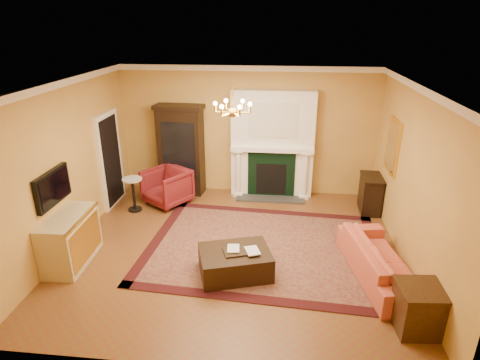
# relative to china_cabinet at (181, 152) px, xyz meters

# --- Properties ---
(floor) EXTENTS (6.00, 5.50, 0.02)m
(floor) POSITION_rel_china_cabinet_xyz_m (1.54, -2.49, -1.03)
(floor) COLOR brown
(floor) RESTS_ON ground
(ceiling) EXTENTS (6.00, 5.50, 0.02)m
(ceiling) POSITION_rel_china_cabinet_xyz_m (1.54, -2.49, 1.99)
(ceiling) COLOR white
(ceiling) RESTS_ON wall_back
(wall_back) EXTENTS (6.00, 0.02, 3.00)m
(wall_back) POSITION_rel_china_cabinet_xyz_m (1.54, 0.27, 0.48)
(wall_back) COLOR gold
(wall_back) RESTS_ON floor
(wall_front) EXTENTS (6.00, 0.02, 3.00)m
(wall_front) POSITION_rel_china_cabinet_xyz_m (1.54, -5.25, 0.48)
(wall_front) COLOR gold
(wall_front) RESTS_ON floor
(wall_left) EXTENTS (0.02, 5.50, 3.00)m
(wall_left) POSITION_rel_china_cabinet_xyz_m (-1.47, -2.49, 0.48)
(wall_left) COLOR gold
(wall_left) RESTS_ON floor
(wall_right) EXTENTS (0.02, 5.50, 3.00)m
(wall_right) POSITION_rel_china_cabinet_xyz_m (4.55, -2.49, 0.48)
(wall_right) COLOR gold
(wall_right) RESTS_ON floor
(fireplace) EXTENTS (1.90, 0.70, 2.50)m
(fireplace) POSITION_rel_china_cabinet_xyz_m (2.14, 0.08, 0.17)
(fireplace) COLOR white
(fireplace) RESTS_ON wall_back
(crown_molding) EXTENTS (6.00, 5.50, 0.12)m
(crown_molding) POSITION_rel_china_cabinet_xyz_m (1.54, -1.53, 1.92)
(crown_molding) COLOR white
(crown_molding) RESTS_ON ceiling
(doorway) EXTENTS (0.08, 1.05, 2.10)m
(doorway) POSITION_rel_china_cabinet_xyz_m (-1.41, -0.79, 0.02)
(doorway) COLOR white
(doorway) RESTS_ON wall_left
(tv_panel) EXTENTS (0.09, 0.95, 0.58)m
(tv_panel) POSITION_rel_china_cabinet_xyz_m (-1.40, -3.09, 0.33)
(tv_panel) COLOR black
(tv_panel) RESTS_ON wall_left
(gilt_mirror) EXTENTS (0.06, 0.76, 1.05)m
(gilt_mirror) POSITION_rel_china_cabinet_xyz_m (4.51, -1.09, 0.63)
(gilt_mirror) COLOR gold
(gilt_mirror) RESTS_ON wall_right
(chandelier) EXTENTS (0.63, 0.55, 0.53)m
(chandelier) POSITION_rel_china_cabinet_xyz_m (1.54, -2.49, 1.58)
(chandelier) COLOR gold
(chandelier) RESTS_ON ceiling
(oriental_rug) EXTENTS (4.44, 3.45, 0.02)m
(oriental_rug) POSITION_rel_china_cabinet_xyz_m (2.08, -2.41, -1.02)
(oriental_rug) COLOR #490F1D
(oriental_rug) RESTS_ON floor
(china_cabinet) EXTENTS (1.06, 0.55, 2.05)m
(china_cabinet) POSITION_rel_china_cabinet_xyz_m (0.00, 0.00, 0.00)
(china_cabinet) COLOR black
(china_cabinet) RESTS_ON floor
(wingback_armchair) EXTENTS (1.19, 1.17, 0.90)m
(wingback_armchair) POSITION_rel_china_cabinet_xyz_m (-0.19, -0.69, -0.57)
(wingback_armchair) COLOR maroon
(wingback_armchair) RESTS_ON floor
(pedestal_table) EXTENTS (0.42, 0.42, 0.76)m
(pedestal_table) POSITION_rel_china_cabinet_xyz_m (-0.82, -1.13, -0.58)
(pedestal_table) COLOR black
(pedestal_table) RESTS_ON floor
(commode) EXTENTS (0.61, 1.22, 0.89)m
(commode) POSITION_rel_china_cabinet_xyz_m (-1.19, -3.21, -0.58)
(commode) COLOR beige
(commode) RESTS_ON floor
(coral_sofa) EXTENTS (0.98, 2.16, 0.81)m
(coral_sofa) POSITION_rel_china_cabinet_xyz_m (4.04, -3.09, -0.62)
(coral_sofa) COLOR #B93F3A
(coral_sofa) RESTS_ON floor
(end_table) EXTENTS (0.60, 0.60, 0.64)m
(end_table) POSITION_rel_china_cabinet_xyz_m (4.26, -4.28, -0.70)
(end_table) COLOR #3E2611
(end_table) RESTS_ON floor
(console_table) EXTENTS (0.43, 0.72, 0.78)m
(console_table) POSITION_rel_china_cabinet_xyz_m (4.32, -0.61, -0.63)
(console_table) COLOR black
(console_table) RESTS_ON floor
(leather_ottoman) EXTENTS (1.33, 1.13, 0.42)m
(leather_ottoman) POSITION_rel_china_cabinet_xyz_m (1.67, -3.28, -0.80)
(leather_ottoman) COLOR black
(leather_ottoman) RESTS_ON oriental_rug
(ottoman_tray) EXTENTS (0.48, 0.42, 0.03)m
(ottoman_tray) POSITION_rel_china_cabinet_xyz_m (1.69, -3.30, -0.57)
(ottoman_tray) COLOR black
(ottoman_tray) RESTS_ON leather_ottoman
(book_a) EXTENTS (0.20, 0.04, 0.26)m
(book_a) POSITION_rel_china_cabinet_xyz_m (1.54, -3.27, -0.43)
(book_a) COLOR gray
(book_a) RESTS_ON ottoman_tray
(book_b) EXTENTS (0.20, 0.09, 0.29)m
(book_b) POSITION_rel_china_cabinet_xyz_m (1.85, -3.33, -0.42)
(book_b) COLOR gray
(book_b) RESTS_ON ottoman_tray
(topiary_left) EXTENTS (0.16, 0.16, 0.43)m
(topiary_left) POSITION_rel_china_cabinet_xyz_m (1.54, 0.04, 0.44)
(topiary_left) COLOR tan
(topiary_left) RESTS_ON fireplace
(topiary_right) EXTENTS (0.15, 0.15, 0.41)m
(topiary_right) POSITION_rel_china_cabinet_xyz_m (2.88, 0.04, 0.43)
(topiary_right) COLOR tan
(topiary_right) RESTS_ON fireplace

